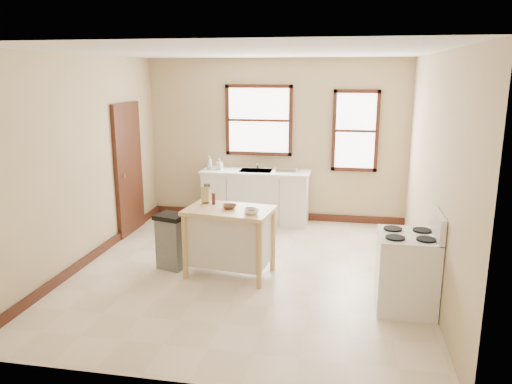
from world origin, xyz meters
The scene contains 23 objects.
floor centered at (0.00, 0.00, 0.00)m, with size 5.00×5.00×0.00m, color #F5DBC2.
ceiling centered at (0.00, 0.00, 2.80)m, with size 5.00×5.00×0.00m, color white.
wall_back centered at (0.00, 2.50, 1.40)m, with size 4.50×0.04×2.80m, color #C9B184.
wall_left centered at (-2.25, 0.00, 1.40)m, with size 0.04×5.00×2.80m, color #C9B184.
wall_right centered at (2.25, 0.00, 1.40)m, with size 0.04×5.00×2.80m, color #C9B184.
window_main centered at (-0.30, 2.48, 1.75)m, with size 1.17×0.06×1.22m, color #35130E, non-canonical shape.
window_side centered at (1.35, 2.48, 1.60)m, with size 0.77×0.06×1.37m, color #35130E, non-canonical shape.
door_left centered at (-2.21, 1.30, 1.05)m, with size 0.06×0.90×2.10m, color #35130E.
baseboard_back centered at (0.00, 2.47, 0.06)m, with size 4.50×0.04×0.12m, color #35130E.
baseboard_left centered at (-2.22, 0.00, 0.06)m, with size 0.04×5.00×0.12m, color #35130E.
sink_counter centered at (-0.30, 2.20, 0.46)m, with size 1.86×0.62×0.92m, color silver, non-canonical shape.
faucet centered at (-0.30, 2.38, 1.03)m, with size 0.03×0.03×0.22m, color silver.
soap_bottle_a centered at (-1.11, 2.17, 1.03)m, with size 0.09×0.09×0.23m, color #B2B2B2.
soap_bottle_b centered at (-0.93, 2.15, 1.02)m, with size 0.09×0.09×0.19m, color #B2B2B2.
dish_rack centered at (0.24, 2.19, 0.97)m, with size 0.38×0.28×0.09m, color silver, non-canonical shape.
kitchen_island centered at (-0.21, -0.15, 0.44)m, with size 1.08×0.69×0.89m, color #D5B27D, non-canonical shape.
knife_block centered at (-0.58, 0.08, 0.99)m, with size 0.10×0.10×0.20m, color tan, non-canonical shape.
pepper_grinder centered at (-0.45, 0.01, 0.96)m, with size 0.04×0.04×0.15m, color #481E13.
bowl_a centered at (-0.21, -0.14, 0.91)m, with size 0.19×0.19×0.05m, color brown.
bowl_b centered at (0.07, -0.22, 0.90)m, with size 0.15×0.15×0.04m, color brown.
bowl_c centered at (0.12, -0.34, 0.91)m, with size 0.18×0.18×0.06m, color white.
trash_bin centered at (-1.02, -0.07, 0.37)m, with size 0.38×0.32×0.74m, color slate, non-canonical shape.
gas_stove centered at (1.93, -0.71, 0.56)m, with size 0.69×0.69×1.12m, color white, non-canonical shape.
Camera 1 is at (1.23, -6.06, 2.57)m, focal length 35.00 mm.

